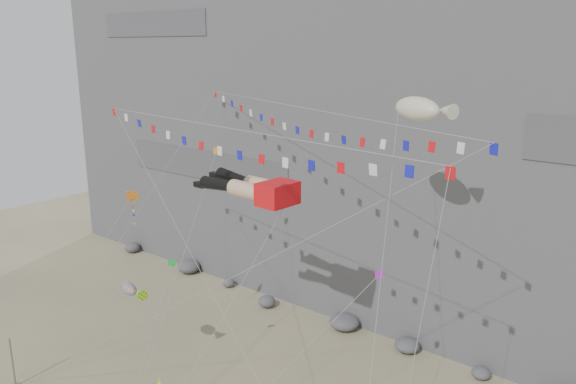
# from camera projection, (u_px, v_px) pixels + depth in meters

# --- Properties ---
(cliff) EXTENTS (80.00, 28.00, 50.00)m
(cliff) POSITION_uv_depth(u_px,v_px,m) (437.00, 33.00, 53.74)
(cliff) COLOR slate
(cliff) RESTS_ON ground
(talus_boulders) EXTENTS (60.00, 3.00, 1.20)m
(talus_boulders) POSITION_uv_depth(u_px,v_px,m) (344.00, 322.00, 48.56)
(talus_boulders) COLOR #5A5A5F
(talus_boulders) RESTS_ON ground
(anchor_pole_left) EXTENTS (0.12, 0.12, 3.79)m
(anchor_pole_left) POSITION_uv_depth(u_px,v_px,m) (13.00, 362.00, 40.03)
(anchor_pole_left) COLOR gray
(anchor_pole_left) RESTS_ON ground
(legs_kite) EXTENTS (8.04, 15.46, 20.43)m
(legs_kite) POSITION_uv_depth(u_px,v_px,m) (252.00, 188.00, 35.68)
(legs_kite) COLOR red
(legs_kite) RESTS_ON ground
(flag_banner_upper) EXTENTS (30.47, 21.05, 28.18)m
(flag_banner_upper) POSITION_uv_depth(u_px,v_px,m) (304.00, 108.00, 38.62)
(flag_banner_upper) COLOR red
(flag_banner_upper) RESTS_ON ground
(flag_banner_lower) EXTENTS (28.88, 7.65, 23.97)m
(flag_banner_lower) POSITION_uv_depth(u_px,v_px,m) (229.00, 129.00, 32.61)
(flag_banner_lower) COLOR red
(flag_banner_lower) RESTS_ON ground
(harlequin_kite) EXTENTS (6.55, 7.96, 16.05)m
(harlequin_kite) POSITION_uv_depth(u_px,v_px,m) (132.00, 197.00, 40.27)
(harlequin_kite) COLOR red
(harlequin_kite) RESTS_ON ground
(fish_windsock) EXTENTS (7.13, 5.85, 10.06)m
(fish_windsock) POSITION_uv_depth(u_px,v_px,m) (129.00, 289.00, 40.16)
(fish_windsock) COLOR orange
(fish_windsock) RESTS_ON ground
(blimp_windsock) EXTENTS (6.37, 14.10, 24.03)m
(blimp_windsock) POSITION_uv_depth(u_px,v_px,m) (417.00, 109.00, 33.28)
(blimp_windsock) COLOR beige
(blimp_windsock) RESTS_ON ground
(small_kite_a) EXTENTS (6.47, 15.32, 22.56)m
(small_kite_a) POSITION_uv_depth(u_px,v_px,m) (215.00, 156.00, 41.89)
(small_kite_a) COLOR orange
(small_kite_a) RESTS_ON ground
(small_kite_b) EXTENTS (7.33, 11.52, 16.93)m
(small_kite_b) POSITION_uv_depth(u_px,v_px,m) (374.00, 280.00, 32.04)
(small_kite_b) COLOR #B221C1
(small_kite_b) RESTS_ON ground
(small_kite_c) EXTENTS (4.21, 8.86, 13.20)m
(small_kite_c) POSITION_uv_depth(u_px,v_px,m) (171.00, 267.00, 37.39)
(small_kite_c) COLOR green
(small_kite_c) RESTS_ON ground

